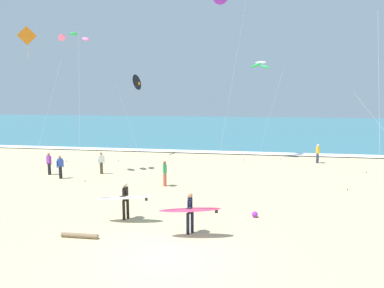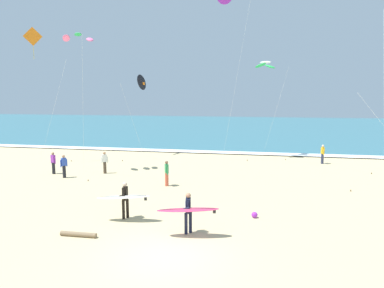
{
  "view_description": "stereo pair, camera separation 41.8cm",
  "coord_description": "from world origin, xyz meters",
  "px_view_note": "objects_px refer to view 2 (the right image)",
  "views": [
    {
      "loc": [
        2.76,
        -11.23,
        5.57
      ],
      "look_at": [
        -0.03,
        4.98,
        3.29
      ],
      "focal_mm": 32.44,
      "sensor_mm": 36.0,
      "label": 1
    },
    {
      "loc": [
        3.17,
        -11.15,
        5.57
      ],
      "look_at": [
        -0.03,
        4.98,
        3.29
      ],
      "focal_mm": 32.44,
      "sensor_mm": 36.0,
      "label": 2
    }
  ],
  "objects_px": {
    "surfer_lead": "(124,197)",
    "kite_arc_ivory_far": "(265,65)",
    "bystander_yellow_top": "(323,154)",
    "kite_arc_emerald_high": "(78,38)",
    "bystander_purple_top": "(53,163)",
    "kite_delta_charcoal_outer": "(142,82)",
    "bystander_blue_top": "(64,166)",
    "bystander_green_top": "(167,173)",
    "beach_ball": "(254,215)",
    "driftwood_log": "(78,234)",
    "kite_diamond_amber_near": "(34,40)",
    "surfer_trailing": "(188,210)",
    "bystander_white_top": "(105,162)"
  },
  "relations": [
    {
      "from": "bystander_blue_top",
      "to": "beach_ball",
      "type": "distance_m",
      "value": 14.12
    },
    {
      "from": "surfer_lead",
      "to": "bystander_blue_top",
      "type": "bearing_deg",
      "value": 136.18
    },
    {
      "from": "bystander_green_top",
      "to": "driftwood_log",
      "type": "height_order",
      "value": "bystander_green_top"
    },
    {
      "from": "surfer_lead",
      "to": "kite_arc_emerald_high",
      "type": "height_order",
      "value": "kite_arc_emerald_high"
    },
    {
      "from": "surfer_lead",
      "to": "kite_arc_ivory_far",
      "type": "bearing_deg",
      "value": 70.81
    },
    {
      "from": "bystander_purple_top",
      "to": "bystander_yellow_top",
      "type": "bearing_deg",
      "value": 21.54
    },
    {
      "from": "surfer_trailing",
      "to": "kite_diamond_amber_near",
      "type": "distance_m",
      "value": 21.93
    },
    {
      "from": "driftwood_log",
      "to": "bystander_yellow_top",
      "type": "bearing_deg",
      "value": 55.69
    },
    {
      "from": "surfer_lead",
      "to": "beach_ball",
      "type": "xyz_separation_m",
      "value": [
        5.78,
        1.42,
        -0.91
      ]
    },
    {
      "from": "bystander_purple_top",
      "to": "bystander_blue_top",
      "type": "distance_m",
      "value": 1.69
    },
    {
      "from": "surfer_trailing",
      "to": "bystander_white_top",
      "type": "bearing_deg",
      "value": 129.88
    },
    {
      "from": "bystander_white_top",
      "to": "bystander_blue_top",
      "type": "distance_m",
      "value": 2.8
    },
    {
      "from": "kite_arc_ivory_far",
      "to": "bystander_green_top",
      "type": "xyz_separation_m",
      "value": [
        -5.94,
        -11.71,
        -7.5
      ]
    },
    {
      "from": "kite_arc_emerald_high",
      "to": "bystander_purple_top",
      "type": "bearing_deg",
      "value": -140.18
    },
    {
      "from": "kite_diamond_amber_near",
      "to": "bystander_purple_top",
      "type": "distance_m",
      "value": 10.61
    },
    {
      "from": "kite_arc_emerald_high",
      "to": "bystander_yellow_top",
      "type": "height_order",
      "value": "kite_arc_emerald_high"
    },
    {
      "from": "surfer_trailing",
      "to": "bystander_green_top",
      "type": "distance_m",
      "value": 7.87
    },
    {
      "from": "surfer_lead",
      "to": "bystander_yellow_top",
      "type": "xyz_separation_m",
      "value": [
        11.04,
        15.61,
        -0.23
      ]
    },
    {
      "from": "beach_ball",
      "to": "bystander_white_top",
      "type": "bearing_deg",
      "value": 146.02
    },
    {
      "from": "surfer_lead",
      "to": "kite_diamond_amber_near",
      "type": "bearing_deg",
      "value": 136.55
    },
    {
      "from": "kite_arc_ivory_far",
      "to": "bystander_blue_top",
      "type": "distance_m",
      "value": 18.89
    },
    {
      "from": "surfer_trailing",
      "to": "bystander_white_top",
      "type": "relative_size",
      "value": 1.59
    },
    {
      "from": "surfer_lead",
      "to": "bystander_purple_top",
      "type": "distance_m",
      "value": 11.66
    },
    {
      "from": "bystander_green_top",
      "to": "surfer_lead",
      "type": "bearing_deg",
      "value": -92.65
    },
    {
      "from": "bystander_green_top",
      "to": "kite_arc_emerald_high",
      "type": "bearing_deg",
      "value": 157.34
    },
    {
      "from": "surfer_lead",
      "to": "kite_delta_charcoal_outer",
      "type": "xyz_separation_m",
      "value": [
        -4.97,
        16.89,
        5.79
      ]
    },
    {
      "from": "kite_arc_emerald_high",
      "to": "bystander_green_top",
      "type": "relative_size",
      "value": 6.3
    },
    {
      "from": "kite_diamond_amber_near",
      "to": "kite_arc_ivory_far",
      "type": "xyz_separation_m",
      "value": [
        18.45,
        6.3,
        -1.75
      ]
    },
    {
      "from": "bystander_blue_top",
      "to": "driftwood_log",
      "type": "distance_m",
      "value": 10.97
    },
    {
      "from": "kite_arc_emerald_high",
      "to": "beach_ball",
      "type": "height_order",
      "value": "kite_arc_emerald_high"
    },
    {
      "from": "bystander_green_top",
      "to": "bystander_blue_top",
      "type": "bearing_deg",
      "value": 174.25
    },
    {
      "from": "surfer_lead",
      "to": "kite_delta_charcoal_outer",
      "type": "bearing_deg",
      "value": 106.39
    },
    {
      "from": "kite_arc_emerald_high",
      "to": "driftwood_log",
      "type": "relative_size",
      "value": 6.63
    },
    {
      "from": "surfer_trailing",
      "to": "bystander_blue_top",
      "type": "bearing_deg",
      "value": 142.18
    },
    {
      "from": "kite_arc_emerald_high",
      "to": "kite_diamond_amber_near",
      "type": "bearing_deg",
      "value": 155.55
    },
    {
      "from": "bystander_yellow_top",
      "to": "bystander_blue_top",
      "type": "distance_m",
      "value": 20.21
    },
    {
      "from": "beach_ball",
      "to": "driftwood_log",
      "type": "bearing_deg",
      "value": -152.47
    },
    {
      "from": "kite_diamond_amber_near",
      "to": "driftwood_log",
      "type": "bearing_deg",
      "value": -50.95
    },
    {
      "from": "bystander_purple_top",
      "to": "bystander_green_top",
      "type": "bearing_deg",
      "value": -10.71
    },
    {
      "from": "kite_arc_ivory_far",
      "to": "kite_delta_charcoal_outer",
      "type": "bearing_deg",
      "value": -174.93
    },
    {
      "from": "surfer_lead",
      "to": "surfer_trailing",
      "type": "distance_m",
      "value": 3.38
    },
    {
      "from": "surfer_trailing",
      "to": "kite_diamond_amber_near",
      "type": "bearing_deg",
      "value": 140.44
    },
    {
      "from": "kite_arc_ivory_far",
      "to": "beach_ball",
      "type": "height_order",
      "value": "kite_arc_ivory_far"
    },
    {
      "from": "surfer_trailing",
      "to": "kite_delta_charcoal_outer",
      "type": "distance_m",
      "value": 20.62
    },
    {
      "from": "bystander_yellow_top",
      "to": "beach_ball",
      "type": "xyz_separation_m",
      "value": [
        -5.27,
        -14.19,
        -0.67
      ]
    },
    {
      "from": "beach_ball",
      "to": "kite_arc_ivory_far",
      "type": "bearing_deg",
      "value": 88.45
    },
    {
      "from": "surfer_trailing",
      "to": "driftwood_log",
      "type": "height_order",
      "value": "surfer_trailing"
    },
    {
      "from": "kite_diamond_amber_near",
      "to": "beach_ball",
      "type": "bearing_deg",
      "value": -29.45
    },
    {
      "from": "bystander_blue_top",
      "to": "beach_ball",
      "type": "bearing_deg",
      "value": -22.96
    },
    {
      "from": "bystander_green_top",
      "to": "bystander_yellow_top",
      "type": "xyz_separation_m",
      "value": [
        10.76,
        9.44,
        0.0
      ]
    }
  ]
}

